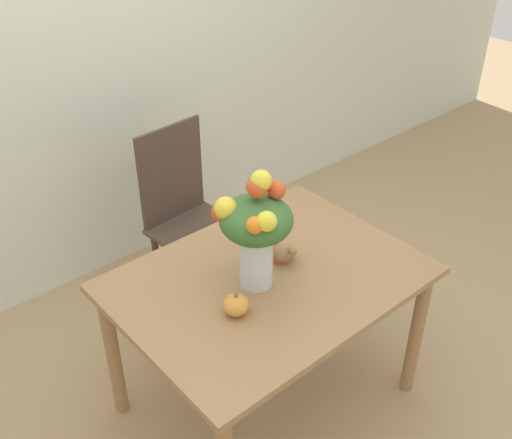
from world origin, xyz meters
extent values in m
plane|color=tan|center=(0.00, 0.00, 0.00)|extent=(12.00, 12.00, 0.00)
cube|color=silver|center=(0.00, 1.43, 1.35)|extent=(8.00, 0.06, 2.70)
cube|color=#9E754C|center=(0.00, 0.00, 0.71)|extent=(1.20, 0.89, 0.03)
cylinder|color=#9E754C|center=(0.54, -0.39, 0.35)|extent=(0.06, 0.06, 0.69)
cylinder|color=#9E754C|center=(-0.54, 0.39, 0.35)|extent=(0.06, 0.06, 0.69)
cylinder|color=#9E754C|center=(0.54, 0.39, 0.35)|extent=(0.06, 0.06, 0.69)
cylinder|color=silver|center=(-0.07, 0.00, 0.85)|extent=(0.13, 0.13, 0.24)
cylinder|color=silver|center=(-0.07, 0.00, 0.79)|extent=(0.12, 0.12, 0.13)
cylinder|color=#38662D|center=(-0.04, 0.00, 0.88)|extent=(0.01, 0.01, 0.30)
cylinder|color=#38662D|center=(-0.06, 0.03, 0.88)|extent=(0.01, 0.00, 0.30)
cylinder|color=#38662D|center=(-0.09, 0.02, 0.88)|extent=(0.01, 0.00, 0.30)
cylinder|color=#38662D|center=(-0.09, -0.01, 0.88)|extent=(0.01, 0.01, 0.30)
cylinder|color=#38662D|center=(-0.06, -0.02, 0.88)|extent=(0.01, 0.00, 0.30)
ellipsoid|color=#38662D|center=(-0.07, 0.00, 1.02)|extent=(0.28, 0.28, 0.17)
sphere|color=yellow|center=(-0.05, -0.01, 1.18)|extent=(0.08, 0.08, 0.08)
sphere|color=orange|center=(-0.15, -0.09, 1.08)|extent=(0.06, 0.06, 0.06)
sphere|color=yellow|center=(-0.16, 0.07, 1.08)|extent=(0.09, 0.09, 0.09)
sphere|color=#D64C23|center=(-0.16, 0.08, 1.06)|extent=(0.08, 0.08, 0.08)
sphere|color=yellow|center=(-0.11, -0.11, 1.09)|extent=(0.07, 0.07, 0.07)
sphere|color=#D64C23|center=(0.02, -0.01, 1.12)|extent=(0.07, 0.07, 0.07)
sphere|color=#D64C23|center=(-0.06, 0.00, 1.16)|extent=(0.08, 0.08, 0.08)
ellipsoid|color=gold|center=(-0.24, -0.08, 0.76)|extent=(0.10, 0.10, 0.08)
cylinder|color=brown|center=(-0.24, -0.08, 0.81)|extent=(0.01, 0.01, 0.02)
ellipsoid|color=#A87A4C|center=(0.12, 0.04, 0.77)|extent=(0.12, 0.08, 0.09)
cone|color=#C64C23|center=(0.12, 0.07, 0.77)|extent=(0.12, 0.12, 0.09)
sphere|color=#A87A4C|center=(0.12, -0.01, 0.80)|extent=(0.04, 0.04, 0.04)
cube|color=#47382D|center=(0.19, 0.75, 0.46)|extent=(0.45, 0.45, 0.02)
cylinder|color=#47382D|center=(0.03, 0.57, 0.23)|extent=(0.04, 0.04, 0.45)
cylinder|color=#47382D|center=(0.37, 0.59, 0.23)|extent=(0.04, 0.04, 0.45)
cylinder|color=#47382D|center=(0.01, 0.90, 0.23)|extent=(0.04, 0.04, 0.45)
cylinder|color=#47382D|center=(0.35, 0.93, 0.23)|extent=(0.04, 0.04, 0.45)
cube|color=#47382D|center=(0.17, 0.95, 0.74)|extent=(0.40, 0.05, 0.52)
camera|label=1|loc=(-1.27, -1.39, 2.23)|focal=42.00mm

